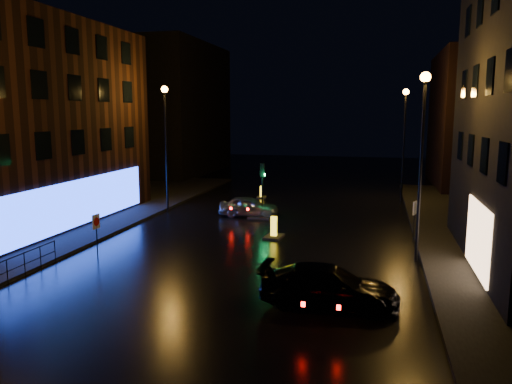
# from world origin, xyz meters

# --- Properties ---
(ground) EXTENTS (120.00, 120.00, 0.00)m
(ground) POSITION_xyz_m (0.00, 0.00, 0.00)
(ground) COLOR black
(ground) RESTS_ON ground
(pavement_left) EXTENTS (12.00, 44.00, 0.15)m
(pavement_left) POSITION_xyz_m (-14.00, 8.00, 0.07)
(pavement_left) COLOR black
(pavement_left) RESTS_ON ground
(building_left) EXTENTS (10.00, 18.00, 12.00)m
(building_left) POSITION_xyz_m (-15.50, 8.00, 6.00)
(building_left) COLOR black
(building_left) RESTS_ON ground
(building_far_left) EXTENTS (8.00, 16.00, 14.00)m
(building_far_left) POSITION_xyz_m (-16.00, 35.00, 7.00)
(building_far_left) COLOR black
(building_far_left) RESTS_ON ground
(building_far_right) EXTENTS (8.00, 14.00, 12.00)m
(building_far_right) POSITION_xyz_m (15.00, 32.00, 6.00)
(building_far_right) COLOR black
(building_far_right) RESTS_ON ground
(street_lamp_lfar) EXTENTS (0.44, 0.44, 8.37)m
(street_lamp_lfar) POSITION_xyz_m (-7.80, 14.00, 5.56)
(street_lamp_lfar) COLOR black
(street_lamp_lfar) RESTS_ON ground
(street_lamp_rnear) EXTENTS (0.44, 0.44, 8.37)m
(street_lamp_rnear) POSITION_xyz_m (7.80, 6.00, 5.56)
(street_lamp_rnear) COLOR black
(street_lamp_rnear) RESTS_ON ground
(street_lamp_rfar) EXTENTS (0.44, 0.44, 8.37)m
(street_lamp_rfar) POSITION_xyz_m (7.80, 22.00, 5.56)
(street_lamp_rfar) COLOR black
(street_lamp_rfar) RESTS_ON ground
(traffic_signal) EXTENTS (1.40, 2.40, 3.45)m
(traffic_signal) POSITION_xyz_m (-1.20, 14.00, 0.50)
(traffic_signal) COLOR black
(traffic_signal) RESTS_ON ground
(guard_railing) EXTENTS (0.05, 6.04, 1.00)m
(guard_railing) POSITION_xyz_m (-8.00, -1.00, 0.74)
(guard_railing) COLOR black
(guard_railing) RESTS_ON ground
(silver_hatchback) EXTENTS (3.95, 1.94, 1.30)m
(silver_hatchback) POSITION_xyz_m (-2.05, 13.74, 0.65)
(silver_hatchback) COLOR #B6BABF
(silver_hatchback) RESTS_ON ground
(dark_sedan) EXTENTS (4.84, 1.98, 1.40)m
(dark_sedan) POSITION_xyz_m (4.46, -0.27, 0.70)
(dark_sedan) COLOR black
(dark_sedan) RESTS_ON ground
(bollard_near) EXTENTS (1.01, 1.41, 1.16)m
(bollard_near) POSITION_xyz_m (0.67, 8.62, 0.26)
(bollard_near) COLOR black
(bollard_near) RESTS_ON ground
(bollard_far) EXTENTS (0.85, 1.15, 0.94)m
(bollard_far) POSITION_xyz_m (-2.84, 20.82, 0.21)
(bollard_far) COLOR black
(bollard_far) RESTS_ON ground
(road_sign_left) EXTENTS (0.10, 0.50, 2.05)m
(road_sign_left) POSITION_xyz_m (-6.50, 3.03, 1.53)
(road_sign_left) COLOR black
(road_sign_left) RESTS_ON ground
(road_sign_right) EXTENTS (0.23, 0.50, 2.14)m
(road_sign_right) POSITION_xyz_m (7.90, 9.56, 1.60)
(road_sign_right) COLOR black
(road_sign_right) RESTS_ON ground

